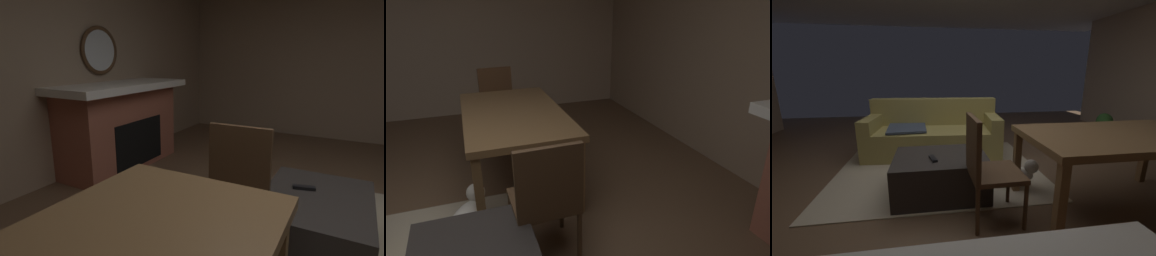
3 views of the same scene
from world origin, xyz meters
TOP-DOWN VIEW (x-y plane):
  - floor at (0.00, 0.00)m, footprint 9.05×9.05m
  - area_rug at (-0.28, 0.43)m, footprint 2.60×2.00m
  - couch at (-0.33, 1.10)m, footprint 2.08×1.00m
  - ottoman_coffee_table at (-0.28, -0.18)m, footprint 0.96×0.71m
  - tv_remote at (-0.36, -0.29)m, footprint 0.09×0.17m
  - dining_table at (1.31, -0.68)m, footprint 1.69×0.95m
  - dining_chair_west at (0.08, -0.68)m, footprint 0.45×0.45m
  - potted_plant at (3.01, 1.48)m, footprint 0.30×0.30m
  - small_dog at (0.53, -0.15)m, footprint 0.57×0.41m

SIDE VIEW (x-z plane):
  - floor at x=0.00m, z-range 0.00..0.00m
  - area_rug at x=-0.28m, z-range 0.00..0.01m
  - small_dog at x=0.53m, z-range 0.02..0.31m
  - ottoman_coffee_table at x=-0.28m, z-range 0.00..0.43m
  - potted_plant at x=3.01m, z-range 0.03..0.52m
  - couch at x=-0.33m, z-range -0.12..0.74m
  - tv_remote at x=-0.36m, z-range 0.43..0.45m
  - dining_chair_west at x=0.08m, z-range 0.06..0.99m
  - dining_table at x=1.31m, z-range 0.29..1.03m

